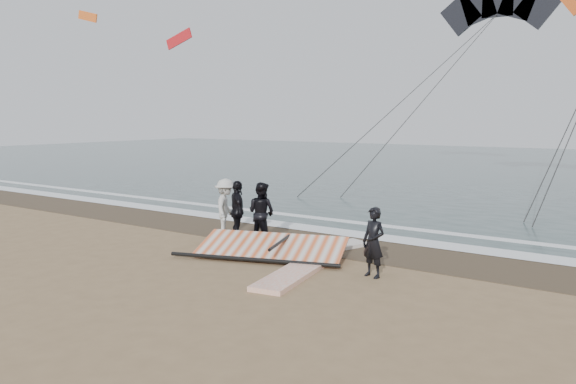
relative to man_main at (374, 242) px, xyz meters
name	(u,v)px	position (x,y,z in m)	size (l,w,h in m)	color
ground	(231,281)	(-2.40, -2.06, -0.79)	(120.00, 120.00, 0.00)	#8C704C
sea	(534,168)	(-2.40, 30.94, -0.78)	(120.00, 54.00, 0.02)	#233838
wet_sand	(333,243)	(-2.40, 2.44, -0.79)	(120.00, 2.80, 0.01)	#4C3D2B
foam_near	(356,234)	(-2.40, 3.84, -0.77)	(120.00, 0.90, 0.01)	white
foam_far	(380,225)	(-2.40, 5.54, -0.77)	(120.00, 0.45, 0.01)	white
man_main	(374,242)	(0.00, 0.00, 0.00)	(0.58, 0.38, 1.59)	black
board_white	(291,275)	(-1.50, -1.05, -0.74)	(0.76, 2.70, 0.11)	white
board_cream	(326,249)	(-2.14, 1.57, -0.74)	(0.70, 2.62, 0.11)	beige
trio_cluster	(240,210)	(-4.88, 1.31, 0.08)	(2.39, 1.45, 1.76)	black
sail_rig	(272,249)	(-2.99, 0.29, -0.60)	(4.18, 2.79, 0.50)	black
kite_dark	(497,11)	(-4.12, 25.77, 9.27)	(8.21, 8.33, 19.59)	black
distant_kites	(129,27)	(-39.31, 26.94, 11.55)	(18.52, 2.12, 5.40)	red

